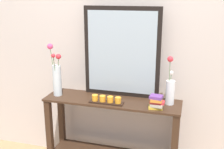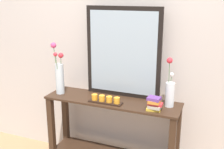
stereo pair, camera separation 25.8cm
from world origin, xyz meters
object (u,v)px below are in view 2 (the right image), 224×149
Objects in this scene: mirror_leaning at (123,53)px; tall_vase_left at (59,75)px; candle_tray at (106,100)px; book_stack at (154,104)px; vase_right at (170,91)px; console_table at (112,130)px.

mirror_leaning is 1.69× the size of tall_vase_left.
mirror_leaning is at bearing 70.94° from candle_tray.
candle_tray is at bearing 179.70° from book_stack.
vase_right is 3.22× the size of book_stack.
mirror_leaning is 0.57m from vase_right.
book_stack is at bearing -126.01° from vase_right.
book_stack is at bearing -32.21° from mirror_leaning.
vase_right is 0.59m from candle_tray.
tall_vase_left is (-0.55, -0.03, 0.51)m from console_table.
console_table is 0.71m from vase_right.
mirror_leaning reaches higher than vase_right.
console_table is at bearing 72.96° from candle_tray.
console_table is 1.50× the size of mirror_leaning.
vase_right is at bearing -11.58° from mirror_leaning.
book_stack is at bearing -3.87° from tall_vase_left.
tall_vase_left is 1.60× the size of candle_tray.
console_table is at bearing -110.31° from mirror_leaning.
candle_tray is (-0.56, -0.14, -0.11)m from vase_right.
candle_tray is (-0.08, -0.23, -0.40)m from mirror_leaning.
mirror_leaning is at bearing 15.73° from tall_vase_left.
mirror_leaning reaches higher than tall_vase_left.
candle_tray is at bearing -107.04° from console_table.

